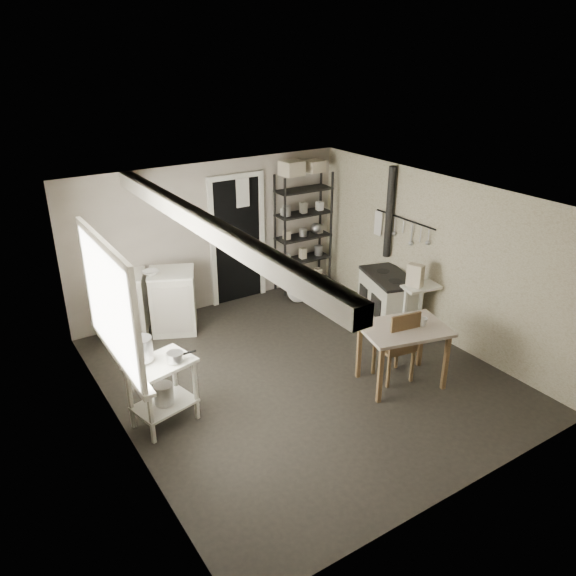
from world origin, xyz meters
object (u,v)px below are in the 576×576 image
stove (388,297)px  work_table (402,356)px  prep_table (163,392)px  stockpot (142,349)px  chair (394,344)px  base_cabinets (149,302)px  flour_sack (298,288)px  shelf_rack (303,235)px

stove → work_table: bearing=-109.7°
prep_table → stockpot: bearing=144.6°
work_table → chair: (-0.00, 0.14, 0.10)m
base_cabinets → stove: 3.50m
stockpot → flour_sack: (3.16, 1.73, -0.70)m
prep_table → base_cabinets: size_ratio=0.56×
stockpot → shelf_rack: (3.56, 2.20, 0.01)m
stove → work_table: (-0.94, -1.30, -0.06)m
prep_table → work_table: prep_table is taller
base_cabinets → chair: chair is taller
chair → stove: bearing=60.4°
shelf_rack → base_cabinets: bearing=-175.8°
prep_table → shelf_rack: 4.15m
base_cabinets → chair: (2.12, -2.86, 0.02)m
prep_table → work_table: bearing=-16.6°
stockpot → work_table: (2.90, -0.92, -0.56)m
chair → flour_sack: size_ratio=2.08×
prep_table → stove: bearing=7.5°
stockpot → flour_sack: size_ratio=0.54×
prep_table → base_cabinets: bearing=73.8°
prep_table → chair: 2.84m
prep_table → stockpot: (-0.15, 0.11, 0.54)m
stove → work_table: stove is taller
prep_table → chair: chair is taller
work_table → flour_sack: work_table is taller
prep_table → flour_sack: (3.01, 1.84, -0.16)m
base_cabinets → stove: bearing=-4.1°
shelf_rack → stockpot: bearing=-146.7°
stove → shelf_rack: bearing=115.2°
stockpot → shelf_rack: bearing=31.7°
work_table → prep_table: bearing=163.4°
stove → chair: chair is taller
work_table → shelf_rack: bearing=78.1°
base_cabinets → prep_table: bearing=-81.3°
stockpot → chair: (2.90, -0.78, -0.45)m
prep_table → base_cabinets: 2.27m
work_table → flour_sack: (0.25, 2.66, -0.14)m
chair → work_table: bearing=-79.6°
prep_table → base_cabinets: (0.63, 2.18, 0.06)m
work_table → stockpot: bearing=162.3°
base_cabinets → flour_sack: (2.37, -0.34, -0.22)m
stove → chair: (-0.95, -1.16, 0.04)m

